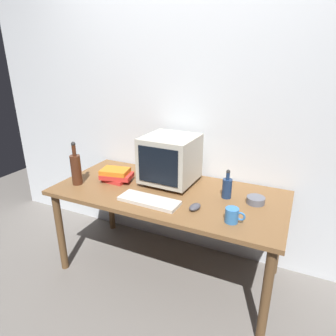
# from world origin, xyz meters

# --- Properties ---
(ground_plane) EXTENTS (6.00, 6.00, 0.00)m
(ground_plane) POSITION_xyz_m (0.00, 0.00, 0.00)
(ground_plane) COLOR slate
(back_wall) EXTENTS (4.00, 0.08, 2.50)m
(back_wall) POSITION_xyz_m (0.00, 0.45, 1.25)
(back_wall) COLOR silver
(back_wall) RESTS_ON ground
(desk) EXTENTS (1.67, 0.78, 0.70)m
(desk) POSITION_xyz_m (0.00, 0.00, 0.63)
(desk) COLOR brown
(desk) RESTS_ON ground
(crt_monitor) EXTENTS (0.39, 0.40, 0.37)m
(crt_monitor) POSITION_xyz_m (-0.05, 0.15, 0.89)
(crt_monitor) COLOR #B2AD9E
(crt_monitor) RESTS_ON desk
(keyboard) EXTENTS (0.42, 0.16, 0.02)m
(keyboard) POSITION_xyz_m (-0.04, -0.21, 0.71)
(keyboard) COLOR beige
(keyboard) RESTS_ON desk
(computer_mouse) EXTENTS (0.08, 0.11, 0.04)m
(computer_mouse) POSITION_xyz_m (0.27, -0.18, 0.72)
(computer_mouse) COLOR #3F3F47
(computer_mouse) RESTS_ON desk
(bottle_tall) EXTENTS (0.08, 0.08, 0.34)m
(bottle_tall) POSITION_xyz_m (-0.69, -0.18, 0.83)
(bottle_tall) COLOR #472314
(bottle_tall) RESTS_ON desk
(bottle_short) EXTENTS (0.07, 0.07, 0.21)m
(bottle_short) POSITION_xyz_m (0.41, 0.08, 0.78)
(bottle_short) COLOR navy
(bottle_short) RESTS_ON desk
(book_stack) EXTENTS (0.26, 0.19, 0.10)m
(book_stack) POSITION_xyz_m (-0.45, -0.01, 0.75)
(book_stack) COLOR red
(book_stack) RESTS_ON desk
(mug) EXTENTS (0.12, 0.08, 0.09)m
(mug) POSITION_xyz_m (0.52, -0.23, 0.75)
(mug) COLOR #3370B2
(mug) RESTS_ON desk
(cd_spindle) EXTENTS (0.12, 0.12, 0.04)m
(cd_spindle) POSITION_xyz_m (0.61, 0.08, 0.72)
(cd_spindle) COLOR #595B66
(cd_spindle) RESTS_ON desk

